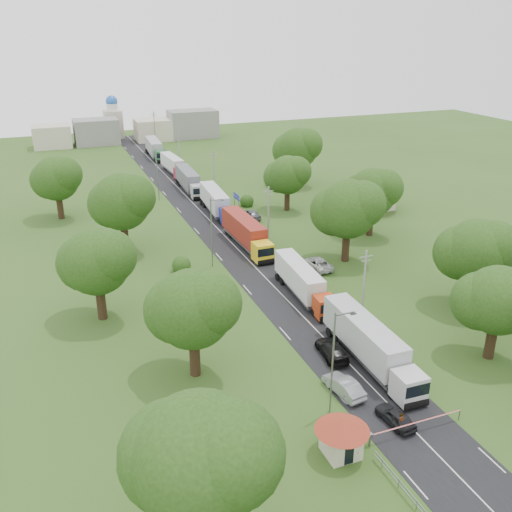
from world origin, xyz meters
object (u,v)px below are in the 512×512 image
info_sign (236,200)px  car_lane_front (395,417)px  guard_booth (342,432)px  pedestrian_near (401,423)px  car_lane_mid (344,386)px  truck_0 (369,344)px  boom_barrier (403,427)px

info_sign → car_lane_front: info_sign is taller
guard_booth → info_sign: info_sign is taller
info_sign → car_lane_front: (-6.20, -58.43, -2.29)m
guard_booth → pedestrian_near: 6.18m
car_lane_mid → pedestrian_near: 6.75m
truck_0 → pedestrian_near: bearing=-106.5°
car_lane_front → car_lane_mid: bearing=-74.8°
boom_barrier → truck_0: size_ratio=0.58×
guard_booth → pedestrian_near: guard_booth is taller
boom_barrier → car_lane_mid: car_lane_mid is taller
boom_barrier → guard_booth: guard_booth is taller
car_lane_front → pedestrian_near: 1.10m
boom_barrier → car_lane_front: (0.36, 1.57, -0.18)m
boom_barrier → pedestrian_near: (0.18, 0.50, 0.01)m
guard_booth → truck_0: size_ratio=0.28×
boom_barrier → guard_booth: size_ratio=2.10×
car_lane_front → car_lane_mid: size_ratio=0.86×
info_sign → pedestrian_near: bearing=-96.1°
guard_booth → pedestrian_near: size_ratio=2.44×
info_sign → pedestrian_near: (-6.37, -59.50, -2.10)m
info_sign → car_lane_front: size_ratio=0.98×
boom_barrier → car_lane_front: 1.62m
car_lane_front → pedestrian_near: pedestrian_near is taller
boom_barrier → guard_booth: bearing=-180.0°
info_sign → truck_0: size_ratio=0.26×
truck_0 → info_sign: bearing=86.1°
boom_barrier → car_lane_front: size_ratio=2.22×
pedestrian_near → car_lane_mid: bearing=83.3°
car_lane_mid → pedestrian_near: bearing=97.8°
boom_barrier → info_sign: 60.39m
boom_barrier → car_lane_front: bearing=77.1°
car_lane_mid → pedestrian_near: (1.83, -6.50, 0.11)m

